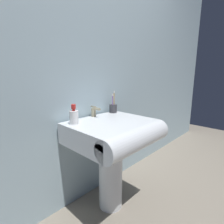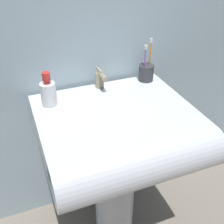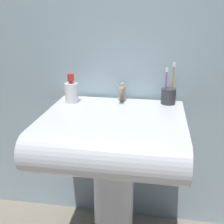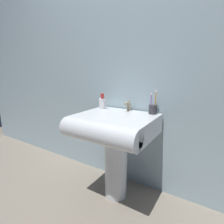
# 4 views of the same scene
# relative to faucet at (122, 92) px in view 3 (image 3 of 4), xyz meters

# --- Properties ---
(wall_back) EXTENTS (5.00, 0.05, 2.40)m
(wall_back) POSITION_rel_faucet_xyz_m (-0.01, 0.09, 0.40)
(wall_back) COLOR #9EB7C1
(wall_back) RESTS_ON ground
(sink_pedestal) EXTENTS (0.19, 0.19, 0.59)m
(sink_pedestal) POSITION_rel_faucet_xyz_m (-0.01, -0.20, -0.50)
(sink_pedestal) COLOR white
(sink_pedestal) RESTS_ON ground
(sink_basin) EXTENTS (0.62, 0.57, 0.16)m
(sink_basin) POSITION_rel_faucet_xyz_m (-0.01, -0.26, -0.13)
(sink_basin) COLOR white
(sink_basin) RESTS_ON sink_pedestal
(faucet) EXTENTS (0.04, 0.11, 0.09)m
(faucet) POSITION_rel_faucet_xyz_m (0.00, 0.00, 0.00)
(faucet) COLOR tan
(faucet) RESTS_ON sink_basin
(toothbrush_cup) EXTENTS (0.07, 0.07, 0.20)m
(toothbrush_cup) POSITION_rel_faucet_xyz_m (0.23, -0.00, -0.01)
(toothbrush_cup) COLOR #38383D
(toothbrush_cup) RESTS_ON sink_basin
(soap_bottle) EXTENTS (0.06, 0.06, 0.15)m
(soap_bottle) POSITION_rel_faucet_xyz_m (-0.24, -0.06, 0.01)
(soap_bottle) COLOR white
(soap_bottle) RESTS_ON sink_basin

